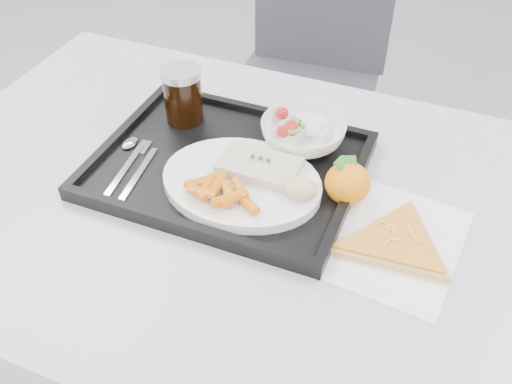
{
  "coord_description": "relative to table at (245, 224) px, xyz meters",
  "views": [
    {
      "loc": [
        0.29,
        -0.34,
        1.39
      ],
      "look_at": [
        0.02,
        0.3,
        0.77
      ],
      "focal_mm": 40.0,
      "sensor_mm": 36.0,
      "label": 1
    }
  ],
  "objects": [
    {
      "name": "table",
      "position": [
        0.0,
        0.0,
        0.0
      ],
      "size": [
        1.2,
        0.8,
        0.75
      ],
      "color": "#B5B5B7",
      "rests_on": "ground"
    },
    {
      "name": "chair",
      "position": [
        -0.15,
        0.84,
        -0.15
      ],
      "size": [
        0.45,
        0.45,
        0.93
      ],
      "color": "#36363D",
      "rests_on": "ground"
    },
    {
      "name": "tray",
      "position": [
        -0.05,
        0.05,
        0.08
      ],
      "size": [
        0.45,
        0.35,
        0.03
      ],
      "color": "black",
      "rests_on": "table"
    },
    {
      "name": "dinner_plate",
      "position": [
        -0.01,
        0.0,
        0.09
      ],
      "size": [
        0.27,
        0.27,
        0.02
      ],
      "color": "white",
      "rests_on": "tray"
    },
    {
      "name": "fish_fillet",
      "position": [
        0.01,
        0.04,
        0.11
      ],
      "size": [
        0.13,
        0.08,
        0.03
      ],
      "color": "beige",
      "rests_on": "dinner_plate"
    },
    {
      "name": "bread_roll",
      "position": [
        0.1,
        0.0,
        0.12
      ],
      "size": [
        0.06,
        0.05,
        0.03
      ],
      "color": "tan",
      "rests_on": "dinner_plate"
    },
    {
      "name": "salad_bowl",
      "position": [
        0.05,
        0.15,
        0.11
      ],
      "size": [
        0.15,
        0.15,
        0.05
      ],
      "color": "white",
      "rests_on": "tray"
    },
    {
      "name": "cola_glass",
      "position": [
        -0.18,
        0.14,
        0.14
      ],
      "size": [
        0.07,
        0.07,
        0.11
      ],
      "color": "black",
      "rests_on": "tray"
    },
    {
      "name": "cutlery",
      "position": [
        -0.21,
        -0.01,
        0.08
      ],
      "size": [
        0.09,
        0.17,
        0.01
      ],
      "color": "silver",
      "rests_on": "tray"
    },
    {
      "name": "napkin",
      "position": [
        0.23,
        -0.01,
        0.07
      ],
      "size": [
        0.27,
        0.26,
        0.0
      ],
      "color": "white",
      "rests_on": "table"
    },
    {
      "name": "tangerine",
      "position": [
        0.16,
        0.06,
        0.1
      ],
      "size": [
        0.08,
        0.08,
        0.07
      ],
      "color": "orange",
      "rests_on": "napkin"
    },
    {
      "name": "pizza_slice",
      "position": [
        0.26,
        -0.02,
        0.08
      ],
      "size": [
        0.3,
        0.3,
        0.02
      ],
      "color": "tan",
      "rests_on": "napkin"
    },
    {
      "name": "carrot_pile",
      "position": [
        -0.02,
        -0.05,
        0.11
      ],
      "size": [
        0.13,
        0.08,
        0.02
      ],
      "color": "orange",
      "rests_on": "dinner_plate"
    },
    {
      "name": "salad_contents",
      "position": [
        0.05,
        0.17,
        0.12
      ],
      "size": [
        0.1,
        0.08,
        0.03
      ],
      "color": "#AA1E15",
      "rests_on": "salad_bowl"
    }
  ]
}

